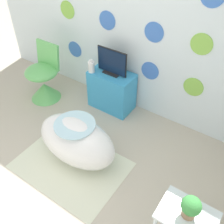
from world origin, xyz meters
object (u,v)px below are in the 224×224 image
(tv, at_px, (112,63))
(potted_plant_left, at_px, (191,207))
(bathtub, at_px, (77,141))
(chair, at_px, (44,81))
(vase, at_px, (91,67))

(tv, bearing_deg, potted_plant_left, -39.39)
(bathtub, bearing_deg, tv, 101.54)
(chair, relative_size, potted_plant_left, 4.05)
(bathtub, distance_m, chair, 1.27)
(bathtub, xyz_separation_m, vase, (-0.44, 0.86, 0.36))
(bathtub, bearing_deg, vase, 117.04)
(tv, distance_m, vase, 0.28)
(vase, bearing_deg, chair, -159.55)
(vase, bearing_deg, bathtub, -62.96)
(bathtub, distance_m, potted_plant_left, 1.44)
(chair, distance_m, potted_plant_left, 2.66)
(bathtub, height_order, chair, chair)
(bathtub, xyz_separation_m, tv, (-0.20, 0.98, 0.43))
(chair, bearing_deg, potted_plant_left, -20.03)
(chair, bearing_deg, tv, 22.00)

